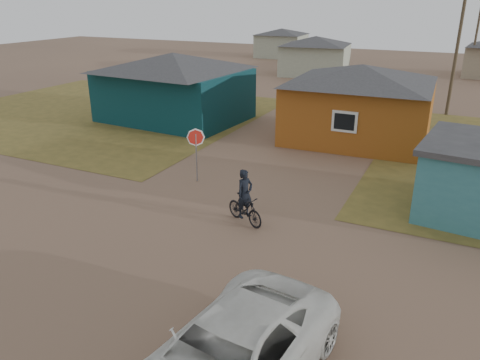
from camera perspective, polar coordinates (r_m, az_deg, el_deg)
name	(u,v)px	position (r m, az deg, el deg)	size (l,w,h in m)	color
ground	(169,248)	(14.41, -8.61, -8.20)	(120.00, 120.00, 0.00)	brown
grass_nw	(101,112)	(32.28, -16.62, 7.96)	(20.00, 18.00, 0.00)	brown
house_teal	(174,86)	(28.93, -8.05, 11.30)	(8.93, 7.08, 4.00)	#092D33
house_yellow	(359,102)	(25.21, 14.35, 9.23)	(7.72, 6.76, 3.90)	#995017
house_pale_west	(315,55)	(46.47, 9.14, 14.80)	(7.04, 6.15, 3.60)	#A3AA92
house_pale_north	(281,42)	(60.35, 5.06, 16.37)	(6.28, 5.81, 3.40)	#A3AA92
utility_pole_near	(457,48)	(32.37, 24.95, 14.39)	(1.40, 0.20, 8.00)	#4E402E
utility_pole_far	(477,32)	(48.32, 26.91, 15.83)	(1.40, 0.20, 8.00)	#4E402E
stop_sign	(196,142)	(18.75, -5.39, 4.59)	(0.73, 0.15, 2.23)	gray
cyclist	(245,204)	(15.45, 0.59, -2.95)	(1.71, 1.13, 1.89)	black
vehicle	(229,359)	(9.36, -1.39, -21.00)	(2.52, 5.47, 1.52)	silver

